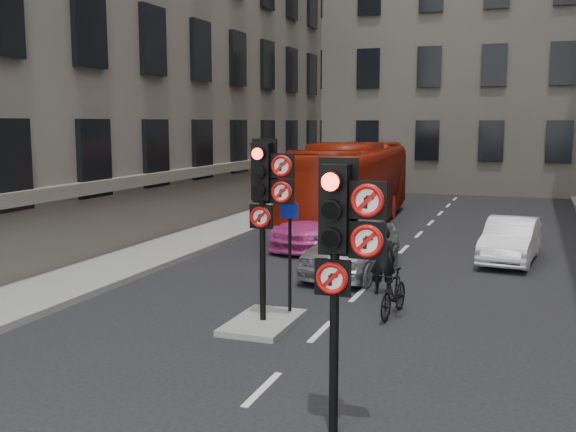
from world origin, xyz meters
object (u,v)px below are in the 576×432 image
Objects in this scene: signal_near at (342,238)px; car_pink at (323,223)px; motorcyclist at (383,260)px; info_sign at (290,242)px; car_white at (511,240)px; motorcycle at (393,293)px; car_silver at (353,245)px; bus_red at (352,184)px; signal_far at (266,191)px.

car_pink is at bearing 107.81° from signal_near.
motorcyclist is 0.71× the size of info_sign.
car_pink is 6.43m from motorcyclist.
info_sign is at bearing -74.05° from car_pink.
car_white is 0.75× the size of car_pink.
motorcycle is (-2.12, -6.65, -0.14)m from car_white.
car_silver is at bearing -136.73° from car_white.
car_white is (3.93, 3.00, -0.13)m from car_silver.
motorcyclist reaches higher than car_white.
info_sign is (-2.01, -0.81, 1.10)m from motorcycle.
bus_red is at bearing 145.50° from car_white.
signal_far reaches higher than car_silver.
signal_near is 5.40m from info_sign.
info_sign reaches higher than motorcycle.
signal_near is 13.63m from car_pink.
motorcyclist is (-0.96, 7.25, -1.78)m from signal_near.
car_pink is (-4.13, 12.85, -1.85)m from signal_near.
car_white is at bearing 62.12° from signal_far.
motorcycle is (3.75, -7.31, -0.25)m from car_pink.
bus_red reaches higher than car_silver.
signal_far is 2.19× the size of motorcycle.
info_sign reaches higher than car_white.
motorcyclist is at bearing -74.40° from bus_red.
motorcyclist reaches higher than car_silver.
signal_far is 5.56m from car_silver.
motorcyclist is (1.64, 3.25, -1.90)m from signal_far.
motorcycle is (1.81, -3.65, -0.27)m from car_silver.
bus_red reaches higher than info_sign.
motorcycle is (-0.38, 5.55, -2.09)m from signal_near.
car_silver is 1.97× the size of info_sign.
signal_far reaches higher than info_sign.
motorcyclist is at bearing 97.57° from signal_near.
motorcyclist is at bearing -56.70° from car_pink.
car_pink is 4.60m from bus_red.
car_white is 0.33× the size of bus_red.
signal_far is at bearing -138.81° from motorcycle.
bus_red is at bearing 104.00° from signal_near.
motorcyclist is (3.16, -5.60, 0.07)m from car_pink.
car_white is at bearing -43.21° from bus_red.
signal_near is at bearing 85.99° from motorcyclist.
bus_red is 12.51m from motorcycle.
car_silver is 8.48m from bus_red.
signal_far is 0.70× the size of car_pink.
car_pink is (-5.87, 0.65, 0.11)m from car_white.
motorcycle is 1.01× the size of motorcyclist.
signal_near reaches higher than motorcycle.
car_silver is at bearing -58.27° from car_pink.
signal_near reaches higher than car_silver.
signal_near is at bearing -78.81° from bus_red.
signal_far is 9.50m from car_white.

